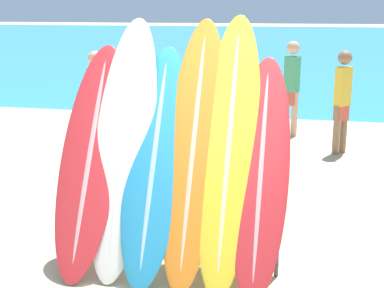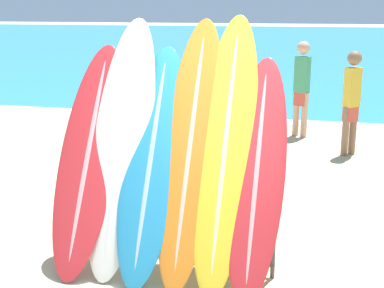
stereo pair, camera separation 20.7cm
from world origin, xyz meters
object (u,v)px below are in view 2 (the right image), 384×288
at_px(surfboard_slot_4, 226,148).
at_px(person_far_left, 302,85).
at_px(surfboard_slot_2, 151,161).
at_px(surfboard_slot_3, 191,148).
at_px(surfboard_slot_0, 89,157).
at_px(surfboard_rack, 171,214).
at_px(surfboard_slot_5, 257,174).
at_px(person_near_water, 352,99).
at_px(person_mid_beach, 105,101).
at_px(surfboard_slot_1, 122,144).

bearing_deg(surfboard_slot_4, person_far_left, 86.04).
xyz_separation_m(surfboard_slot_2, surfboard_slot_3, (0.35, 0.07, 0.13)).
bearing_deg(surfboard_slot_0, surfboard_rack, -0.58).
height_order(surfboard_slot_2, surfboard_slot_5, surfboard_slot_2).
bearing_deg(surfboard_slot_4, surfboard_slot_2, -173.17).
relative_size(surfboard_slot_5, person_near_water, 1.14).
bearing_deg(surfboard_slot_3, person_mid_beach, 124.45).
height_order(surfboard_slot_1, person_near_water, surfboard_slot_1).
distance_m(surfboard_slot_3, surfboard_slot_4, 0.32).
bearing_deg(person_near_water, surfboard_slot_5, 32.50).
xyz_separation_m(surfboard_slot_1, person_far_left, (1.36, 5.53, -0.17)).
xyz_separation_m(surfboard_rack, surfboard_slot_0, (-0.79, 0.01, 0.50)).
bearing_deg(person_mid_beach, surfboard_slot_4, 124.69).
bearing_deg(surfboard_slot_2, surfboard_slot_5, -1.11).
xyz_separation_m(surfboard_slot_1, surfboard_slot_5, (1.27, -0.08, -0.17)).
bearing_deg(person_near_water, surfboard_slot_2, 21.31).
bearing_deg(surfboard_slot_1, surfboard_slot_3, 0.53).
relative_size(surfboard_slot_0, surfboard_slot_5, 1.04).
bearing_deg(surfboard_rack, surfboard_slot_5, -1.34).
relative_size(surfboard_slot_2, surfboard_slot_4, 0.87).
xyz_separation_m(surfboard_slot_0, surfboard_slot_1, (0.31, 0.06, 0.13)).
height_order(surfboard_slot_0, person_near_water, surfboard_slot_0).
height_order(person_near_water, person_mid_beach, person_mid_beach).
bearing_deg(surfboard_slot_4, surfboard_slot_1, -179.18).
relative_size(surfboard_slot_4, surfboard_slot_5, 1.19).
bearing_deg(surfboard_rack, surfboard_slot_1, 172.28).
distance_m(surfboard_slot_2, person_far_left, 5.70).
bearing_deg(person_far_left, surfboard_slot_2, 109.79).
relative_size(surfboard_slot_3, person_far_left, 1.29).
xyz_separation_m(surfboard_slot_1, person_mid_beach, (-1.57, 3.25, -0.20)).
height_order(surfboard_rack, person_far_left, person_far_left).
xyz_separation_m(surfboard_slot_2, person_near_water, (1.90, 4.48, -0.08)).
xyz_separation_m(surfboard_slot_5, person_far_left, (0.09, 5.62, -0.00)).
relative_size(surfboard_slot_3, person_near_water, 1.34).
bearing_deg(person_mid_beach, surfboard_slot_0, 107.39).
xyz_separation_m(surfboard_slot_5, person_near_water, (0.94, 4.50, -0.04)).
bearing_deg(surfboard_rack, surfboard_slot_0, 179.42).
bearing_deg(person_near_water, person_mid_beach, -28.60).
bearing_deg(surfboard_slot_1, surfboard_slot_0, -169.30).
height_order(surfboard_slot_0, person_far_left, surfboard_slot_0).
xyz_separation_m(surfboard_slot_0, person_near_water, (2.51, 4.47, -0.08)).
bearing_deg(surfboard_slot_2, surfboard_slot_1, 168.07).
distance_m(surfboard_slot_3, surfboard_slot_5, 0.64).
height_order(surfboard_slot_4, person_far_left, surfboard_slot_4).
relative_size(surfboard_slot_0, surfboard_slot_3, 0.89).
relative_size(surfboard_slot_0, person_far_left, 1.14).
bearing_deg(surfboard_rack, person_far_left, 81.15).
distance_m(surfboard_slot_0, surfboard_slot_2, 0.62).
distance_m(surfboard_slot_2, person_near_water, 4.86).
relative_size(surfboard_rack, person_near_water, 1.14).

